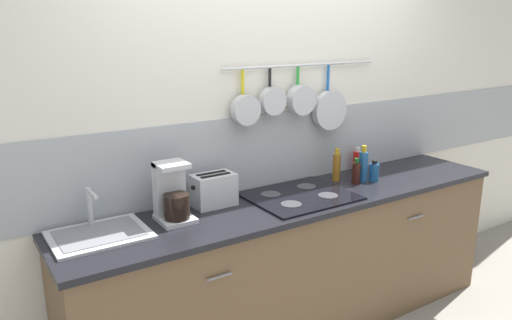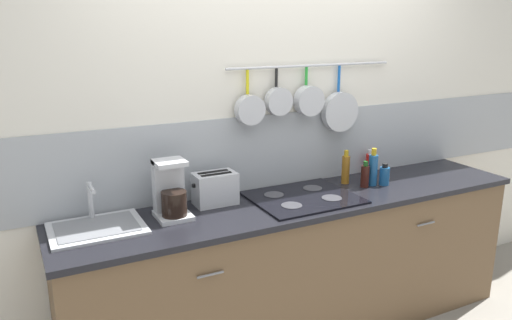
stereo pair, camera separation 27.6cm
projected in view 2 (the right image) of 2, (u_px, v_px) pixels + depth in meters
wall_back at (278, 129)px, 3.16m from camera, size 7.20×0.16×2.60m
cabinet_base at (302, 270)px, 3.10m from camera, size 2.89×0.56×0.87m
countertop at (304, 202)px, 2.98m from camera, size 2.93×0.58×0.03m
sink_basin at (96, 226)px, 2.54m from camera, size 0.47×0.37×0.21m
coffee_maker at (171, 194)px, 2.68m from camera, size 0.18×0.20×0.32m
toaster at (215, 188)px, 2.88m from camera, size 0.26×0.15×0.19m
cooktop at (303, 197)px, 2.99m from camera, size 0.62×0.52×0.01m
bottle_vinegar at (346, 169)px, 3.25m from camera, size 0.05×0.05×0.22m
bottle_hot_sauce at (365, 176)px, 3.18m from camera, size 0.05×0.05×0.17m
bottle_olive_oil at (373, 169)px, 3.21m from camera, size 0.06×0.06×0.25m
bottle_dish_soap at (385, 176)px, 3.23m from camera, size 0.06×0.06×0.14m
bottle_sesame_oil at (370, 163)px, 3.46m from camera, size 0.06×0.06×0.17m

